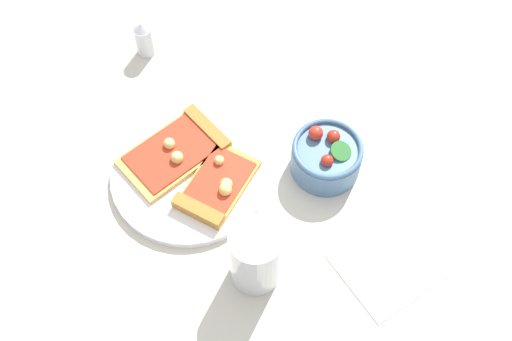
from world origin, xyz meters
TOP-DOWN VIEW (x-y plane):
  - ground_plane at (0.00, 0.00)m, footprint 2.40×2.40m
  - plate at (-0.04, 0.01)m, footprint 0.24×0.24m
  - pizza_slice_near at (-0.05, 0.05)m, footprint 0.18×0.15m
  - pizza_slice_far at (-0.01, -0.03)m, footprint 0.15×0.15m
  - salad_bowl at (0.17, -0.03)m, footprint 0.11×0.11m
  - soda_glass at (0.02, -0.17)m, footprint 0.07×0.07m
  - paper_napkin at (0.20, -0.20)m, footprint 0.16×0.16m
  - pepper_shaker at (-0.06, 0.27)m, footprint 0.03×0.03m

SIDE VIEW (x-z plane):
  - ground_plane at x=0.00m, z-range 0.00..0.00m
  - paper_napkin at x=0.20m, z-range 0.00..0.00m
  - plate at x=-0.04m, z-range 0.00..0.01m
  - pizza_slice_near at x=-0.05m, z-range 0.01..0.03m
  - pizza_slice_far at x=-0.01m, z-range 0.01..0.03m
  - salad_bowl at x=0.17m, z-range 0.00..0.07m
  - pepper_shaker at x=-0.06m, z-range 0.00..0.07m
  - soda_glass at x=0.02m, z-range 0.00..0.12m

